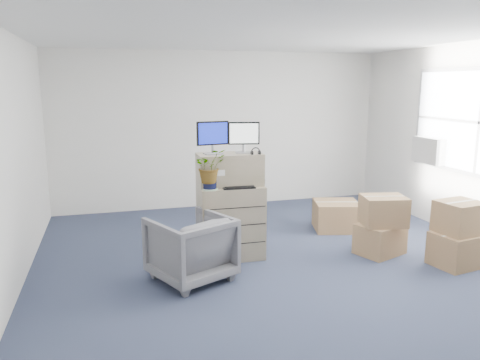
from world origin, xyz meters
name	(u,v)px	position (x,y,z in m)	size (l,w,h in m)	color
ground	(292,277)	(0.00, 0.00, 0.00)	(7.00, 7.00, 0.00)	#273047
wall_back	(221,130)	(0.00, 3.51, 1.40)	(6.00, 0.02, 2.80)	silver
ac_unit	(430,150)	(2.87, 1.40, 1.20)	(0.24, 0.60, 0.40)	silver
filing_cabinet_lower	(231,222)	(-0.52, 0.83, 0.48)	(0.81, 0.50, 0.95)	#827A59
filing_cabinet_upper	(230,169)	(-0.52, 0.88, 1.15)	(0.81, 0.41, 0.41)	#827A59
monitor_left	(213,136)	(-0.73, 0.89, 1.59)	(0.42, 0.19, 0.41)	#99999E
monitor_right	(244,136)	(-0.33, 0.88, 1.58)	(0.40, 0.19, 0.39)	#99999E
headphones	(256,152)	(-0.22, 0.72, 1.39)	(0.12, 0.12, 0.01)	black
keyboard	(239,187)	(-0.46, 0.67, 0.96)	(0.40, 0.17, 0.02)	black
mouse	(255,185)	(-0.24, 0.71, 0.97)	(0.09, 0.05, 0.03)	silver
water_bottle	(234,175)	(-0.46, 0.87, 1.07)	(0.07, 0.07, 0.25)	gray
phone_dock	(226,182)	(-0.56, 0.90, 0.99)	(0.06, 0.05, 0.13)	silver
external_drive	(257,181)	(-0.14, 0.92, 0.98)	(0.19, 0.14, 0.06)	black
tissue_box	(254,176)	(-0.19, 0.89, 1.05)	(0.24, 0.12, 0.09)	#42A5E1
potted_plant	(210,171)	(-0.82, 0.69, 1.18)	(0.49, 0.52, 0.41)	#A8CAA3
office_chair	(191,245)	(-1.14, 0.26, 0.42)	(0.81, 0.76, 0.83)	slate
cardboard_boxes	(390,225)	(1.65, 0.53, 0.34)	(1.47, 2.41, 0.81)	olive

